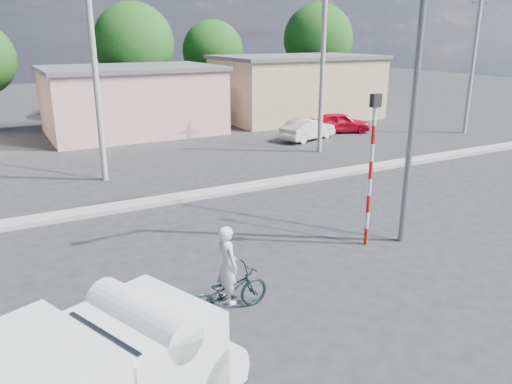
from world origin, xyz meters
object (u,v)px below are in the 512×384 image
car_red (340,122)px  traffic_pole (372,158)px  cyclist (227,277)px  streetlight (413,70)px  car_cream (308,129)px  bicycle (228,292)px

car_red → traffic_pole: traffic_pole is taller
cyclist → streetlight: bearing=-82.9°
car_red → traffic_pole: size_ratio=0.84×
cyclist → car_cream: size_ratio=0.47×
bicycle → streetlight: 7.64m
bicycle → traffic_pole: traffic_pole is taller
car_cream → streetlight: (-6.10, -13.72, 4.35)m
streetlight → traffic_pole: bearing=162.3°
streetlight → car_cream: bearing=66.0°
streetlight → cyclist: bearing=-168.9°
cyclist → car_red: size_ratio=0.48×
bicycle → traffic_pole: bearing=-77.9°
bicycle → car_cream: car_cream is taller
cyclist → streetlight: streetlight is taller
cyclist → traffic_pole: (5.17, 1.49, 1.72)m
cyclist → car_cream: cyclist is taller
cyclist → traffic_pole: size_ratio=0.40×
traffic_pole → streetlight: (0.94, -0.30, 2.37)m
car_cream → car_red: (3.05, 0.89, 0.01)m
car_cream → car_red: size_ratio=1.01×
bicycle → streetlight: size_ratio=0.22×
traffic_pole → bicycle: bearing=-163.9°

